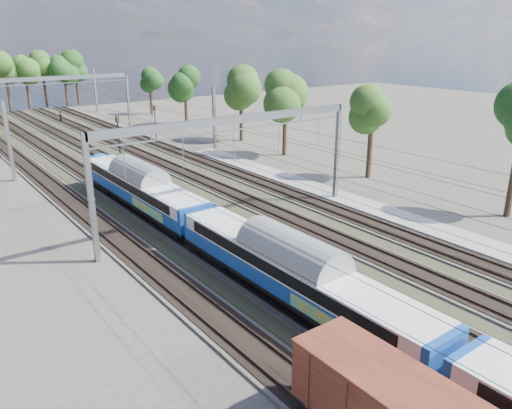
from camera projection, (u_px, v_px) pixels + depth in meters
track_bed at (154, 183)px, 52.37m from camera, size 21.00×130.00×0.34m
platform at (428, 228)px, 40.16m from camera, size 3.00×70.00×0.30m
catenary at (123, 114)px, 56.36m from camera, size 25.65×130.00×9.00m
tree_belt at (61, 72)px, 92.48m from camera, size 38.84×97.75×12.01m
emu_train at (297, 267)px, 27.94m from camera, size 2.93×61.93×4.28m
worker at (61, 117)px, 88.95m from camera, size 0.60×0.78×1.90m
signal_near at (119, 135)px, 57.95m from camera, size 0.41×0.38×6.05m
signal_far at (155, 120)px, 69.69m from camera, size 0.37×0.34×5.60m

